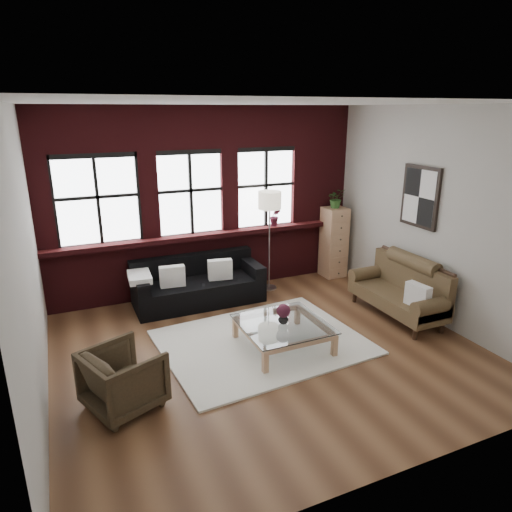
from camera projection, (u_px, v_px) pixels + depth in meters
name	position (u px, v px, depth m)	size (l,w,h in m)	color
floor	(267.00, 349.00, 6.24)	(5.50, 5.50, 0.00)	brown
ceiling	(269.00, 103.00, 5.26)	(5.50, 5.50, 0.00)	white
wall_back	(207.00, 201.00, 7.93)	(5.50, 5.50, 0.00)	#B1AEA5
wall_front	(404.00, 314.00, 3.57)	(5.50, 5.50, 0.00)	#B1AEA5
wall_left	(27.00, 265.00, 4.69)	(5.00, 5.00, 0.00)	#B1AEA5
wall_right	(434.00, 217.00, 6.80)	(5.00, 5.00, 0.00)	#B1AEA5
brick_backwall	(208.00, 202.00, 7.87)	(5.50, 0.12, 3.20)	#441013
sill_ledge	(210.00, 235.00, 7.97)	(5.50, 0.30, 0.08)	#441013
window_left	(98.00, 202.00, 7.14)	(1.38, 0.10, 1.50)	black
window_mid	(190.00, 195.00, 7.72)	(1.38, 0.10, 1.50)	black
window_right	(265.00, 189.00, 8.26)	(1.38, 0.10, 1.50)	black
wall_poster	(420.00, 197.00, 6.98)	(0.05, 0.74, 0.94)	black
shag_rug	(262.00, 342.00, 6.40)	(2.71, 2.13, 0.03)	white
dark_sofa	(198.00, 281.00, 7.63)	(2.13, 0.86, 0.77)	black
pillow_a	(172.00, 276.00, 7.31)	(0.40, 0.14, 0.34)	white
pillow_b	(220.00, 269.00, 7.62)	(0.40, 0.14, 0.34)	white
vintage_settee	(397.00, 290.00, 7.10)	(0.76, 1.70, 0.91)	#503E25
pillow_settee	(418.00, 295.00, 6.58)	(0.14, 0.38, 0.34)	white
armchair	(123.00, 379.00, 4.94)	(0.74, 0.76, 0.69)	#312718
coffee_table	(283.00, 336.00, 6.23)	(1.12, 1.12, 0.38)	tan
vase	(283.00, 318.00, 6.15)	(0.14, 0.14, 0.15)	#B2B2B2
flowers	(283.00, 311.00, 6.11)	(0.19, 0.19, 0.19)	#551D2F
drawer_chest	(334.00, 242.00, 8.81)	(0.42, 0.42, 1.35)	tan
potted_plant_top	(336.00, 198.00, 8.55)	(0.33, 0.29, 0.37)	#2D5923
floor_lamp	(269.00, 237.00, 8.06)	(0.40, 0.40, 1.94)	#A5A5A8
sill_plant	(275.00, 216.00, 8.35)	(0.20, 0.16, 0.37)	#551D2F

